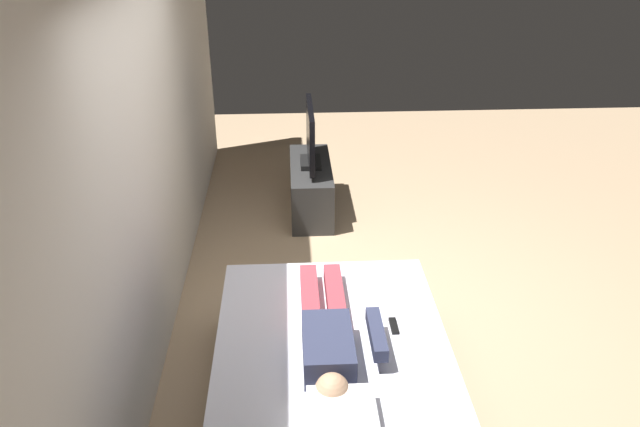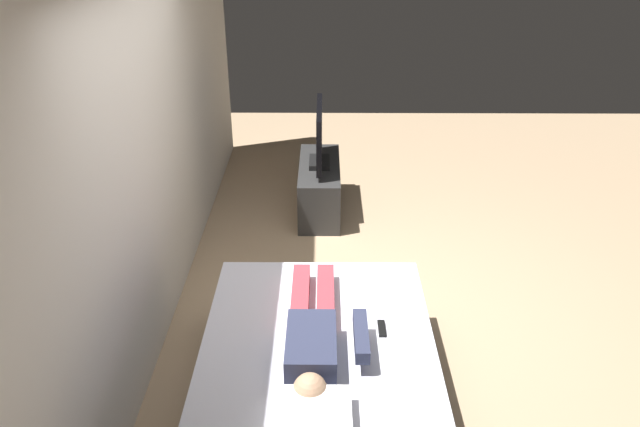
% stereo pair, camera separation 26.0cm
% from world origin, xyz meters
% --- Properties ---
extents(ground_plane, '(10.00, 10.00, 0.00)m').
position_xyz_m(ground_plane, '(0.00, 0.00, 0.00)').
color(ground_plane, tan).
extents(back_wall, '(6.40, 0.10, 2.80)m').
position_xyz_m(back_wall, '(0.40, 1.49, 1.40)').
color(back_wall, silver).
rests_on(back_wall, ground).
extents(bed, '(1.96, 1.45, 0.54)m').
position_xyz_m(bed, '(-0.93, 0.31, 0.26)').
color(bed, '#333338').
rests_on(bed, ground).
extents(person, '(1.26, 0.46, 0.18)m').
position_xyz_m(person, '(-0.90, 0.34, 0.62)').
color(person, '#2D334C').
rests_on(person, bed).
extents(remote, '(0.15, 0.04, 0.02)m').
position_xyz_m(remote, '(-0.75, -0.07, 0.55)').
color(remote, black).
rests_on(remote, bed).
extents(tv_stand, '(1.10, 0.40, 0.50)m').
position_xyz_m(tv_stand, '(1.89, 0.33, 0.25)').
color(tv_stand, '#2D2D2D').
rests_on(tv_stand, ground).
extents(tv, '(0.88, 0.20, 0.59)m').
position_xyz_m(tv, '(1.89, 0.33, 0.78)').
color(tv, black).
rests_on(tv, tv_stand).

